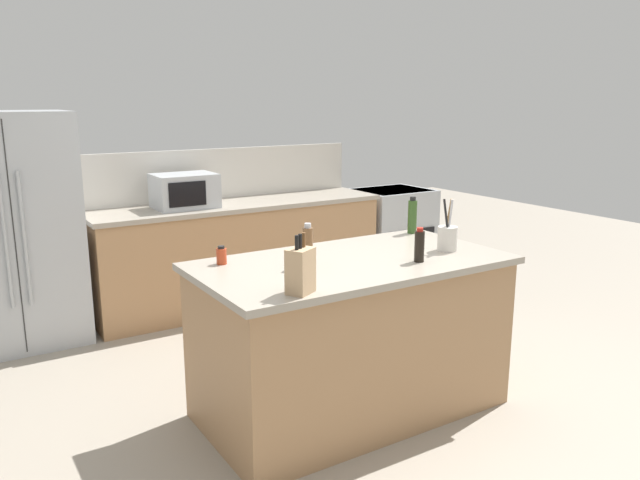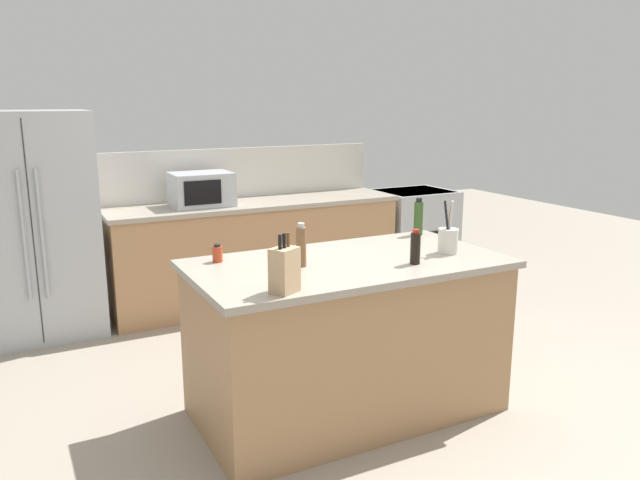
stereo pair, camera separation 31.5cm
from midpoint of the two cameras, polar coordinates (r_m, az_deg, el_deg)
ground_plane at (r=3.94m, az=4.80°, el=-15.24°), size 14.00×14.00×0.00m
back_counter_run at (r=5.74m, az=-4.26°, el=-1.09°), size 2.67×0.66×0.94m
wall_backsplash at (r=5.90m, az=-5.59°, el=6.16°), size 2.63×0.03×0.46m
kitchen_island at (r=3.74m, az=4.94°, el=-8.85°), size 1.81×0.96×0.94m
refrigerator at (r=5.28m, az=-23.47°, el=1.17°), size 0.97×0.75×1.76m
range_oven at (r=6.60m, az=9.87°, el=0.57°), size 0.76×0.65×0.92m
microwave at (r=5.45m, az=-9.17°, el=4.59°), size 0.51×0.39×0.29m
knife_block at (r=2.97m, az=-0.24°, el=-2.76°), size 0.16×0.15×0.29m
utensil_crock at (r=3.84m, az=13.95°, el=-0.01°), size 0.12×0.12×0.32m
olive_oil_bottle at (r=4.31m, az=11.08°, el=2.01°), size 0.06×0.06×0.25m
soy_sauce_bottle at (r=3.56m, az=11.23°, el=-0.72°), size 0.06×0.06×0.20m
pepper_grinder at (r=3.43m, az=0.89°, el=-0.58°), size 0.06×0.06×0.25m
spice_jar_paprika at (r=3.56m, az=-6.88°, el=-1.27°), size 0.06×0.06×0.10m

